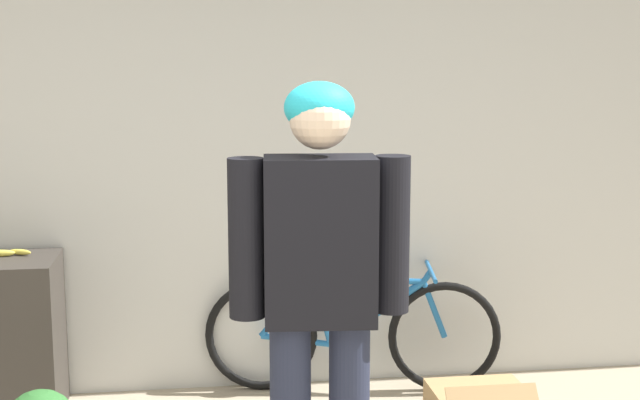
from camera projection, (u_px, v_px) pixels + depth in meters
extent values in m
cube|color=silver|center=(251.00, 159.00, 4.93)|extent=(8.00, 0.06, 2.60)
cube|color=white|center=(349.00, 322.00, 5.13)|extent=(0.08, 0.01, 0.12)
cube|color=black|center=(320.00, 240.00, 3.37)|extent=(0.44, 0.28, 0.64)
cylinder|color=black|center=(246.00, 238.00, 3.33)|extent=(0.14, 0.14, 0.61)
cylinder|color=black|center=(392.00, 234.00, 3.41)|extent=(0.14, 0.14, 0.61)
sphere|color=beige|center=(320.00, 119.00, 3.30)|extent=(0.23, 0.23, 0.23)
ellipsoid|color=#23B7CC|center=(319.00, 108.00, 3.31)|extent=(0.27, 0.24, 0.20)
torus|color=black|center=(261.00, 336.00, 4.98)|extent=(0.63, 0.14, 0.63)
torus|color=black|center=(444.00, 337.00, 4.97)|extent=(0.63, 0.14, 0.63)
cylinder|color=#1E609E|center=(296.00, 340.00, 4.98)|extent=(0.39, 0.10, 0.08)
cylinder|color=#1E609E|center=(287.00, 307.00, 4.95)|extent=(0.31, 0.08, 0.35)
cylinder|color=#1E609E|center=(322.00, 312.00, 4.96)|extent=(0.14, 0.05, 0.39)
cylinder|color=#1E609E|center=(377.00, 313.00, 4.95)|extent=(0.54, 0.13, 0.40)
cylinder|color=#1E609E|center=(368.00, 280.00, 4.92)|extent=(0.61, 0.13, 0.05)
cylinder|color=#1E609E|center=(434.00, 309.00, 4.94)|extent=(0.16, 0.06, 0.33)
cylinder|color=#1E609E|center=(427.00, 277.00, 4.91)|extent=(0.07, 0.04, 0.08)
cylinder|color=#1E609E|center=(431.00, 271.00, 4.91)|extent=(0.10, 0.46, 0.02)
ellipsoid|color=black|center=(312.00, 275.00, 4.92)|extent=(0.23, 0.11, 0.05)
ellipsoid|color=#EAD64C|center=(1.00, 253.00, 4.59)|extent=(0.14, 0.04, 0.04)
ellipsoid|color=#EAD64C|center=(20.00, 252.00, 4.62)|extent=(0.13, 0.08, 0.03)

